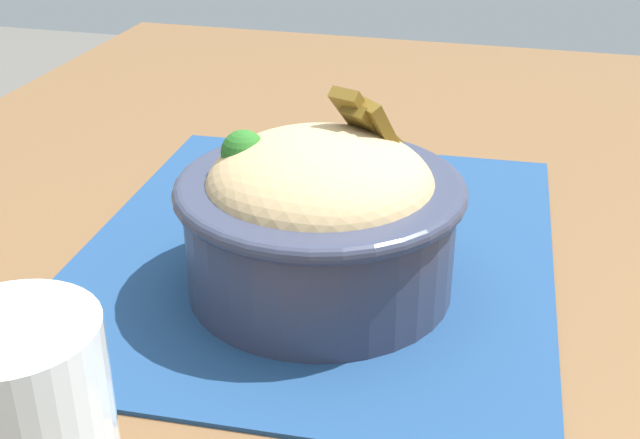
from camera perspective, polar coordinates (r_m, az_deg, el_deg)
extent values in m
cube|color=brown|center=(0.65, 2.61, -2.31)|extent=(1.13, 0.90, 0.04)
cylinder|color=brown|center=(1.35, -9.26, -3.38)|extent=(0.04, 0.04, 0.68)
cube|color=navy|center=(0.61, -0.20, -2.11)|extent=(0.41, 0.35, 0.00)
cylinder|color=#2D3347|center=(0.55, 0.00, -1.03)|extent=(0.17, 0.17, 0.08)
torus|color=#2D3347|center=(0.53, 0.00, 2.12)|extent=(0.19, 0.19, 0.01)
ellipsoid|color=tan|center=(0.53, 0.00, 2.22)|extent=(0.21, 0.21, 0.07)
sphere|color=#225D1D|center=(0.54, -5.18, 4.53)|extent=(0.03, 0.03, 0.03)
cylinder|color=orange|center=(0.52, -1.50, 3.63)|extent=(0.03, 0.02, 0.01)
cylinder|color=orange|center=(0.53, -3.10, 4.12)|extent=(0.02, 0.03, 0.01)
cylinder|color=orange|center=(0.51, -0.60, 3.35)|extent=(0.03, 0.02, 0.01)
cube|color=brown|center=(0.54, 4.23, 5.87)|extent=(0.04, 0.04, 0.05)
cube|color=brown|center=(0.55, 3.56, 6.24)|extent=(0.05, 0.04, 0.04)
cube|color=brown|center=(0.55, 2.76, 6.83)|extent=(0.05, 0.04, 0.05)
cube|color=silver|center=(0.67, 3.56, 0.67)|extent=(0.02, 0.06, 0.00)
cube|color=silver|center=(0.67, 0.41, 0.84)|extent=(0.01, 0.01, 0.00)
cube|color=silver|center=(0.67, -1.20, 0.93)|extent=(0.03, 0.03, 0.00)
cube|color=silver|center=(0.68, -3.17, 1.37)|extent=(0.01, 0.02, 0.00)
cube|color=silver|center=(0.68, -3.26, 1.16)|extent=(0.01, 0.02, 0.00)
cube|color=silver|center=(0.67, -3.35, 0.93)|extent=(0.01, 0.02, 0.00)
cube|color=silver|center=(0.67, -3.44, 0.71)|extent=(0.01, 0.02, 0.00)
cylinder|color=silver|center=(0.39, -19.03, -13.42)|extent=(0.07, 0.07, 0.11)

